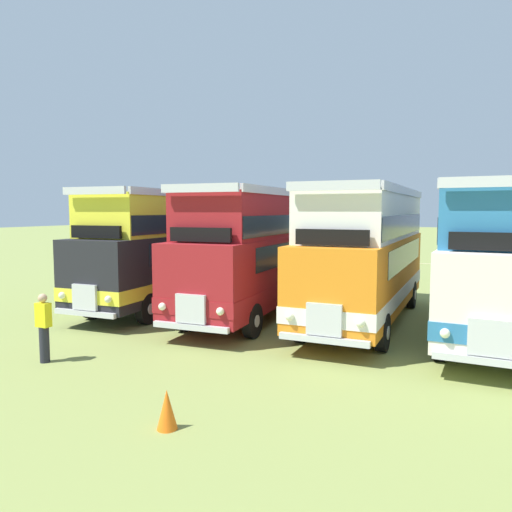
{
  "coord_description": "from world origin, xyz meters",
  "views": [
    {
      "loc": [
        -4.3,
        -16.22,
        3.78
      ],
      "look_at": [
        -11.93,
        0.34,
        2.08
      ],
      "focal_mm": 34.51,
      "sensor_mm": 36.0,
      "label": 1
    }
  ],
  "objects_px": {
    "bus_first_in_row": "(174,245)",
    "cone_near_end": "(167,409)",
    "bus_fourth_in_row": "(495,257)",
    "bus_third_in_row": "(367,253)",
    "bus_second_in_row": "(261,249)",
    "marshal_person": "(44,327)"
  },
  "relations": [
    {
      "from": "bus_first_in_row",
      "to": "marshal_person",
      "type": "bearing_deg",
      "value": -79.19
    },
    {
      "from": "bus_second_in_row",
      "to": "bus_fourth_in_row",
      "type": "bearing_deg",
      "value": -0.34
    },
    {
      "from": "bus_third_in_row",
      "to": "cone_near_end",
      "type": "relative_size",
      "value": 14.41
    },
    {
      "from": "bus_first_in_row",
      "to": "bus_fourth_in_row",
      "type": "distance_m",
      "value": 11.73
    },
    {
      "from": "bus_first_in_row",
      "to": "cone_near_end",
      "type": "height_order",
      "value": "bus_first_in_row"
    },
    {
      "from": "bus_second_in_row",
      "to": "cone_near_end",
      "type": "relative_size",
      "value": 15.09
    },
    {
      "from": "bus_third_in_row",
      "to": "marshal_person",
      "type": "height_order",
      "value": "bus_third_in_row"
    },
    {
      "from": "bus_fourth_in_row",
      "to": "bus_third_in_row",
      "type": "bearing_deg",
      "value": 178.74
    },
    {
      "from": "bus_third_in_row",
      "to": "marshal_person",
      "type": "bearing_deg",
      "value": -128.39
    },
    {
      "from": "bus_third_in_row",
      "to": "bus_fourth_in_row",
      "type": "distance_m",
      "value": 3.91
    },
    {
      "from": "cone_near_end",
      "to": "bus_first_in_row",
      "type": "bearing_deg",
      "value": 123.37
    },
    {
      "from": "bus_second_in_row",
      "to": "bus_fourth_in_row",
      "type": "xyz_separation_m",
      "value": [
        7.82,
        -0.05,
        -0.0
      ]
    },
    {
      "from": "bus_second_in_row",
      "to": "bus_fourth_in_row",
      "type": "distance_m",
      "value": 7.82
    },
    {
      "from": "bus_third_in_row",
      "to": "bus_fourth_in_row",
      "type": "xyz_separation_m",
      "value": [
        3.91,
        -0.09,
        0.0
      ]
    },
    {
      "from": "bus_fourth_in_row",
      "to": "cone_near_end",
      "type": "relative_size",
      "value": 14.8
    },
    {
      "from": "bus_first_in_row",
      "to": "cone_near_end",
      "type": "relative_size",
      "value": 14.92
    },
    {
      "from": "marshal_person",
      "to": "bus_fourth_in_row",
      "type": "bearing_deg",
      "value": 37.58
    },
    {
      "from": "bus_first_in_row",
      "to": "cone_near_end",
      "type": "bearing_deg",
      "value": -56.63
    },
    {
      "from": "bus_fourth_in_row",
      "to": "cone_near_end",
      "type": "xyz_separation_m",
      "value": [
        -5.23,
        -9.71,
        -2.01
      ]
    },
    {
      "from": "bus_second_in_row",
      "to": "marshal_person",
      "type": "height_order",
      "value": "bus_second_in_row"
    },
    {
      "from": "bus_second_in_row",
      "to": "bus_first_in_row",
      "type": "bearing_deg",
      "value": 178.43
    },
    {
      "from": "bus_fourth_in_row",
      "to": "cone_near_end",
      "type": "bearing_deg",
      "value": -118.3
    }
  ]
}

